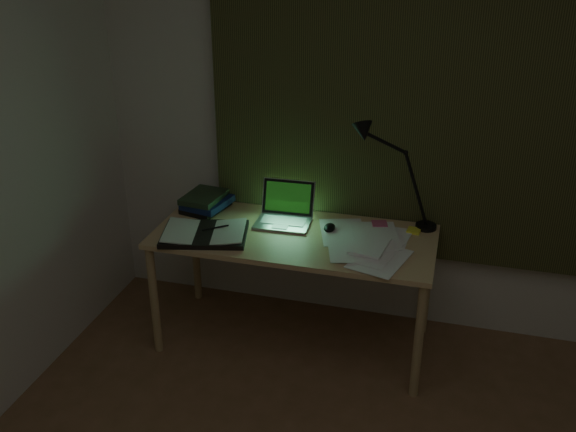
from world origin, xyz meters
name	(u,v)px	position (x,y,z in m)	size (l,w,h in m)	color
wall_back	(421,111)	(0.00, 2.00, 1.25)	(3.50, 0.00, 2.50)	silver
curtain	(424,74)	(0.00, 1.96, 1.45)	(2.20, 0.06, 2.00)	#2C2E17
desk	(294,289)	(-0.56, 1.60, 0.33)	(1.45, 0.63, 0.66)	tan
laptop	(283,207)	(-0.65, 1.70, 0.76)	(0.29, 0.32, 0.21)	#B6B7BC
open_textbook	(205,233)	(-1.00, 1.46, 0.68)	(0.43, 0.31, 0.04)	silver
book_stack	(206,202)	(-1.12, 1.77, 0.71)	(0.21, 0.25, 0.10)	silver
loose_papers	(359,244)	(-0.22, 1.56, 0.67)	(0.37, 0.39, 0.02)	white
mouse	(330,228)	(-0.40, 1.69, 0.68)	(0.06, 0.09, 0.03)	black
sticky_yellow	(414,231)	(0.03, 1.80, 0.67)	(0.07, 0.07, 0.01)	#F9F234
sticky_pink	(379,224)	(-0.15, 1.82, 0.67)	(0.08, 0.08, 0.02)	#D5537C
desk_lamp	(431,176)	(0.09, 1.86, 0.96)	(0.40, 0.31, 0.59)	black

